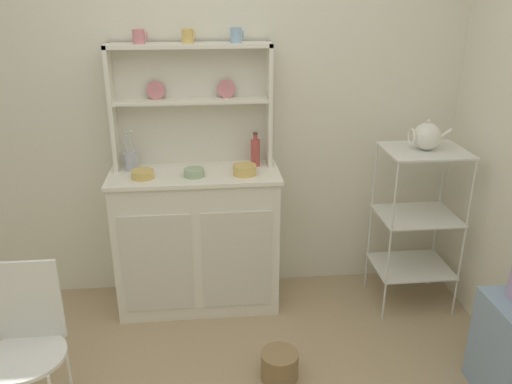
{
  "coord_description": "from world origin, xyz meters",
  "views": [
    {
      "loc": [
        -0.05,
        -1.64,
        1.97
      ],
      "look_at": [
        0.23,
        1.12,
        0.87
      ],
      "focal_mm": 36.8,
      "sensor_mm": 36.0,
      "label": 1
    }
  ],
  "objects": [
    {
      "name": "cup_rose_0",
      "position": [
        -0.4,
        1.49,
        1.7
      ],
      "size": [
        0.08,
        0.07,
        0.08
      ],
      "color": "#D17A84",
      "rests_on": "hutch_shelf_unit"
    },
    {
      "name": "jam_bottle",
      "position": [
        0.26,
        1.45,
        1.0
      ],
      "size": [
        0.06,
        0.06,
        0.21
      ],
      "color": "#B74C47",
      "rests_on": "hutch_cabinet"
    },
    {
      "name": "hutch_shelf_unit",
      "position": [
        -0.12,
        1.53,
        1.34
      ],
      "size": [
        0.96,
        0.18,
        0.74
      ],
      "color": "silver",
      "rests_on": "hutch_cabinet"
    },
    {
      "name": "bakers_rack",
      "position": [
        1.26,
        1.24,
        0.65
      ],
      "size": [
        0.48,
        0.4,
        1.05
      ],
      "color": "silver",
      "rests_on": "ground"
    },
    {
      "name": "hutch_cabinet",
      "position": [
        -0.12,
        1.37,
        0.47
      ],
      "size": [
        1.03,
        0.45,
        0.91
      ],
      "color": "white",
      "rests_on": "ground"
    },
    {
      "name": "bowl_mixing_large",
      "position": [
        -0.42,
        1.29,
        0.94
      ],
      "size": [
        0.13,
        0.13,
        0.05
      ],
      "primitive_type": "cylinder",
      "color": "#DBB760",
      "rests_on": "hutch_cabinet"
    },
    {
      "name": "floor_basket",
      "position": [
        0.3,
        0.59,
        0.08
      ],
      "size": [
        0.2,
        0.2,
        0.15
      ],
      "primitive_type": "cylinder",
      "color": "#93754C",
      "rests_on": "ground"
    },
    {
      "name": "utensil_jar",
      "position": [
        -0.5,
        1.45,
        0.97
      ],
      "size": [
        0.08,
        0.08,
        0.25
      ],
      "color": "#B2B7C6",
      "rests_on": "hutch_cabinet"
    },
    {
      "name": "wire_chair",
      "position": [
        -0.87,
        0.38,
        0.52
      ],
      "size": [
        0.36,
        0.36,
        0.85
      ],
      "rotation": [
        0.0,
        0.0,
        0.55
      ],
      "color": "white",
      "rests_on": "ground"
    },
    {
      "name": "bowl_cream_small",
      "position": [
        0.18,
        1.29,
        0.94
      ],
      "size": [
        0.14,
        0.14,
        0.06
      ],
      "primitive_type": "cylinder",
      "color": "#DBB760",
      "rests_on": "hutch_cabinet"
    },
    {
      "name": "cup_sky_2",
      "position": [
        0.15,
        1.49,
        1.7
      ],
      "size": [
        0.08,
        0.06,
        0.09
      ],
      "color": "#8EB2D1",
      "rests_on": "hutch_shelf_unit"
    },
    {
      "name": "porcelain_teapot",
      "position": [
        1.26,
        1.24,
        1.13
      ],
      "size": [
        0.25,
        0.16,
        0.18
      ],
      "color": "white",
      "rests_on": "bakers_rack"
    },
    {
      "name": "bowl_floral_medium",
      "position": [
        -0.12,
        1.29,
        0.94
      ],
      "size": [
        0.12,
        0.12,
        0.05
      ],
      "primitive_type": "cylinder",
      "color": "#9EB78E",
      "rests_on": "hutch_cabinet"
    },
    {
      "name": "wall_back",
      "position": [
        0.0,
        1.62,
        1.25
      ],
      "size": [
        3.84,
        0.05,
        2.5
      ],
      "primitive_type": "cube",
      "color": "silver",
      "rests_on": "ground"
    },
    {
      "name": "cup_gold_1",
      "position": [
        -0.12,
        1.49,
        1.7
      ],
      "size": [
        0.08,
        0.07,
        0.08
      ],
      "color": "#DBB760",
      "rests_on": "hutch_shelf_unit"
    }
  ]
}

